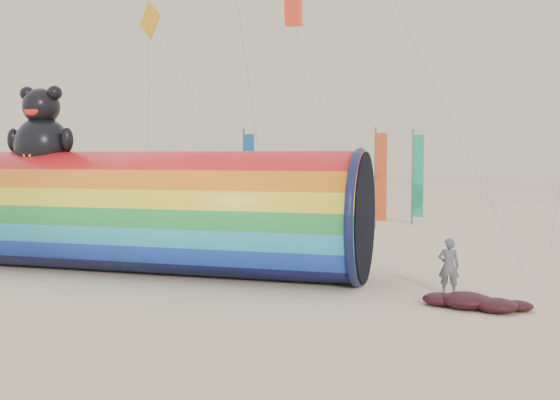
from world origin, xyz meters
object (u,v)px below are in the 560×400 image
(hotel_building, at_px, (283,92))
(kite_handler, at_px, (449,266))
(windsock_assembly, at_px, (156,209))
(fabric_bundle, at_px, (474,302))

(hotel_building, relative_size, kite_handler, 39.48)
(windsock_assembly, bearing_deg, kite_handler, -4.53)
(fabric_bundle, bearing_deg, windsock_assembly, 167.21)
(kite_handler, bearing_deg, windsock_assembly, -8.29)
(windsock_assembly, bearing_deg, fabric_bundle, -12.79)
(kite_handler, relative_size, fabric_bundle, 0.58)
(windsock_assembly, relative_size, fabric_bundle, 5.09)
(windsock_assembly, height_order, kite_handler, windsock_assembly)
(kite_handler, bearing_deg, fabric_bundle, 109.57)
(windsock_assembly, distance_m, kite_handler, 9.15)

